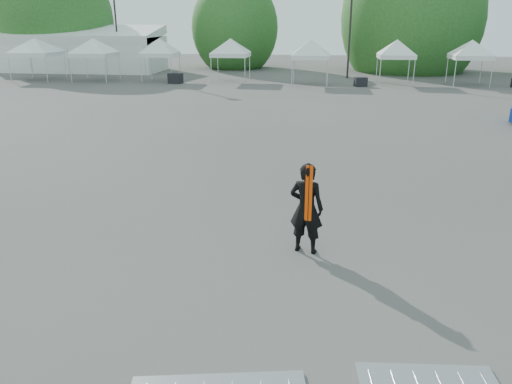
# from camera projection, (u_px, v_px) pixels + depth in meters

# --- Properties ---
(ground) EXTENTS (120.00, 120.00, 0.00)m
(ground) POSITION_uv_depth(u_px,v_px,m) (286.00, 215.00, 12.94)
(ground) COLOR #474442
(ground) RESTS_ON ground
(marquee) EXTENTS (15.00, 6.25, 4.23)m
(marquee) POSITION_uv_depth(u_px,v_px,m) (82.00, 50.00, 47.69)
(marquee) COLOR white
(marquee) RESTS_ON ground
(light_pole_west) EXTENTS (0.60, 0.25, 10.30)m
(light_pole_west) POSITION_uv_depth(u_px,v_px,m) (115.00, 7.00, 45.02)
(light_pole_west) COLOR black
(light_pole_west) RESTS_ON ground
(light_pole_east) EXTENTS (0.60, 0.25, 9.80)m
(light_pole_east) POSITION_uv_depth(u_px,v_px,m) (351.00, 9.00, 40.73)
(light_pole_east) COLOR black
(light_pole_east) RESTS_ON ground
(tree_far_w) EXTENTS (4.80, 4.80, 7.30)m
(tree_far_w) POSITION_uv_depth(u_px,v_px,m) (55.00, 21.00, 50.13)
(tree_far_w) COLOR #382314
(tree_far_w) RESTS_ON ground
(tree_mid_w) EXTENTS (4.16, 4.16, 6.33)m
(tree_mid_w) POSITION_uv_depth(u_px,v_px,m) (235.00, 28.00, 50.06)
(tree_mid_w) COLOR #382314
(tree_mid_w) RESTS_ON ground
(tree_mid_e) EXTENTS (5.12, 5.12, 7.79)m
(tree_mid_e) POSITION_uv_depth(u_px,v_px,m) (412.00, 18.00, 46.79)
(tree_mid_e) COLOR #382314
(tree_mid_e) RESTS_ON ground
(tent_a) EXTENTS (4.68, 4.68, 3.88)m
(tent_a) POSITION_uv_depth(u_px,v_px,m) (35.00, 41.00, 40.36)
(tent_a) COLOR silver
(tent_a) RESTS_ON ground
(tent_b) EXTENTS (4.34, 4.34, 3.88)m
(tent_b) POSITION_uv_depth(u_px,v_px,m) (93.00, 42.00, 39.63)
(tent_b) COLOR silver
(tent_b) RESTS_ON ground
(tent_c) EXTENTS (3.75, 3.75, 3.88)m
(tent_c) POSITION_uv_depth(u_px,v_px,m) (159.00, 42.00, 39.56)
(tent_c) COLOR silver
(tent_c) RESTS_ON ground
(tent_d) EXTENTS (4.06, 4.06, 3.88)m
(tent_d) POSITION_uv_depth(u_px,v_px,m) (230.00, 42.00, 39.39)
(tent_d) COLOR silver
(tent_d) RESTS_ON ground
(tent_e) EXTENTS (3.95, 3.95, 3.88)m
(tent_e) POSITION_uv_depth(u_px,v_px,m) (311.00, 43.00, 37.23)
(tent_e) COLOR silver
(tent_e) RESTS_ON ground
(tent_f) EXTENTS (3.77, 3.77, 3.88)m
(tent_f) POSITION_uv_depth(u_px,v_px,m) (397.00, 43.00, 37.64)
(tent_f) COLOR silver
(tent_f) RESTS_ON ground
(tent_g) EXTENTS (3.92, 3.92, 3.88)m
(tent_g) POSITION_uv_depth(u_px,v_px,m) (472.00, 43.00, 36.99)
(tent_g) COLOR silver
(tent_g) RESTS_ON ground
(man) EXTENTS (0.82, 0.64, 2.01)m
(man) POSITION_uv_depth(u_px,v_px,m) (306.00, 208.00, 10.61)
(man) COLOR black
(man) RESTS_ON ground
(crate_west) EXTENTS (1.12, 0.94, 0.78)m
(crate_west) POSITION_uv_depth(u_px,v_px,m) (175.00, 78.00, 38.95)
(crate_west) COLOR black
(crate_west) RESTS_ON ground
(crate_mid) EXTENTS (1.00, 0.85, 0.68)m
(crate_mid) POSITION_uv_depth(u_px,v_px,m) (361.00, 82.00, 37.19)
(crate_mid) COLOR black
(crate_mid) RESTS_ON ground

